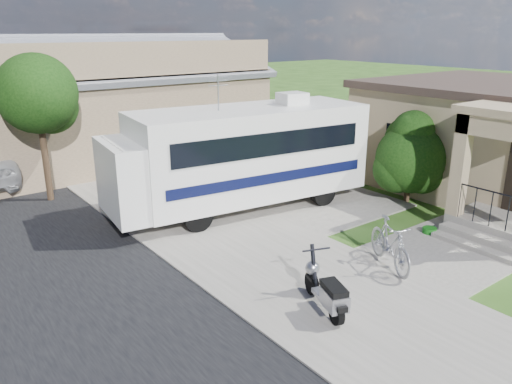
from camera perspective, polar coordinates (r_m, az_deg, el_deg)
ground at (r=11.67m, az=9.57°, el=-8.66°), size 120.00×120.00×0.00m
sidewalk_slab at (r=19.00m, az=-15.14°, el=1.64°), size 4.00×80.00×0.06m
driveway_slab at (r=15.64m, az=1.36°, el=-1.26°), size 7.00×6.00×0.05m
walk_slab at (r=13.36m, az=21.68°, el=-6.07°), size 4.00×3.00×0.05m
house at (r=18.97m, az=25.43°, el=5.93°), size 9.47×7.80×3.54m
warehouse at (r=22.57m, az=-17.17°, el=9.10°), size 12.50×8.40×5.04m
street_tree_a at (r=16.66m, az=-23.43°, el=9.89°), size 2.44×2.40×4.58m
motorhome at (r=14.77m, az=-1.73°, el=4.39°), size 8.01×3.38×3.98m
shrub at (r=16.25m, az=17.19°, el=4.04°), size 2.36×2.25×2.90m
scooter at (r=9.71m, az=8.05°, el=-11.15°), size 0.86×1.60×1.09m
bicycle at (r=11.67m, az=15.05°, el=-6.00°), size 1.26×1.92×1.12m
garden_hose at (r=14.08m, az=19.20°, el=-4.30°), size 0.37×0.37×0.17m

